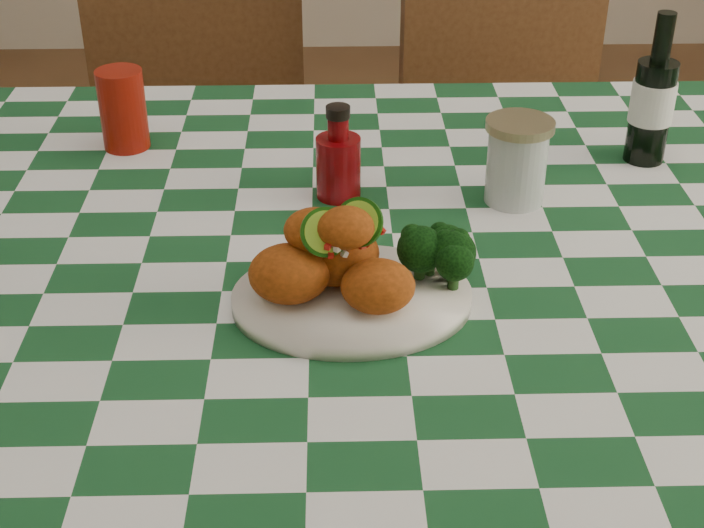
{
  "coord_description": "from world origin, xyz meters",
  "views": [
    {
      "loc": [
        -0.08,
        -1.08,
        1.4
      ],
      "look_at": [
        -0.06,
        -0.16,
        0.84
      ],
      "focal_mm": 50.0,
      "sensor_mm": 36.0,
      "label": 1
    }
  ],
  "objects_px": {
    "mason_jar": "(517,161)",
    "wooden_chair_left": "(205,173)",
    "dining_table": "(386,463)",
    "plate": "(352,299)",
    "ketchup_bottle": "(338,152)",
    "wooden_chair_right": "(521,190)",
    "fried_chicken_pile": "(346,251)",
    "beer_bottle": "(655,89)",
    "red_tumbler": "(123,109)"
  },
  "relations": [
    {
      "from": "wooden_chair_right",
      "to": "dining_table",
      "type": "bearing_deg",
      "value": -121.91
    },
    {
      "from": "plate",
      "to": "red_tumbler",
      "type": "height_order",
      "value": "red_tumbler"
    },
    {
      "from": "red_tumbler",
      "to": "mason_jar",
      "type": "relative_size",
      "value": 1.03
    },
    {
      "from": "fried_chicken_pile",
      "to": "wooden_chair_right",
      "type": "bearing_deg",
      "value": 66.76
    },
    {
      "from": "dining_table",
      "to": "plate",
      "type": "xyz_separation_m",
      "value": [
        -0.06,
        -0.16,
        0.4
      ]
    },
    {
      "from": "mason_jar",
      "to": "wooden_chair_right",
      "type": "height_order",
      "value": "wooden_chair_right"
    },
    {
      "from": "wooden_chair_left",
      "to": "wooden_chair_right",
      "type": "xyz_separation_m",
      "value": [
        0.65,
        -0.04,
        -0.03
      ]
    },
    {
      "from": "fried_chicken_pile",
      "to": "beer_bottle",
      "type": "relative_size",
      "value": 0.78
    },
    {
      "from": "wooden_chair_left",
      "to": "wooden_chair_right",
      "type": "bearing_deg",
      "value": -10.54
    },
    {
      "from": "wooden_chair_left",
      "to": "wooden_chair_right",
      "type": "relative_size",
      "value": 1.06
    },
    {
      "from": "mason_jar",
      "to": "wooden_chair_left",
      "type": "height_order",
      "value": "wooden_chair_left"
    },
    {
      "from": "plate",
      "to": "wooden_chair_right",
      "type": "xyz_separation_m",
      "value": [
        0.37,
        0.88,
        -0.32
      ]
    },
    {
      "from": "dining_table",
      "to": "wooden_chair_left",
      "type": "xyz_separation_m",
      "value": [
        -0.34,
        0.76,
        0.11
      ]
    },
    {
      "from": "red_tumbler",
      "to": "ketchup_bottle",
      "type": "height_order",
      "value": "ketchup_bottle"
    },
    {
      "from": "mason_jar",
      "to": "beer_bottle",
      "type": "bearing_deg",
      "value": 30.18
    },
    {
      "from": "dining_table",
      "to": "wooden_chair_left",
      "type": "bearing_deg",
      "value": 114.04
    },
    {
      "from": "mason_jar",
      "to": "wooden_chair_left",
      "type": "xyz_separation_m",
      "value": [
        -0.51,
        0.67,
        -0.34
      ]
    },
    {
      "from": "red_tumbler",
      "to": "mason_jar",
      "type": "distance_m",
      "value": 0.58
    },
    {
      "from": "dining_table",
      "to": "fried_chicken_pile",
      "type": "distance_m",
      "value": 0.5
    },
    {
      "from": "red_tumbler",
      "to": "wooden_chair_right",
      "type": "bearing_deg",
      "value": 32.55
    },
    {
      "from": "fried_chicken_pile",
      "to": "wooden_chair_left",
      "type": "height_order",
      "value": "wooden_chair_left"
    },
    {
      "from": "mason_jar",
      "to": "wooden_chair_right",
      "type": "distance_m",
      "value": 0.75
    },
    {
      "from": "fried_chicken_pile",
      "to": "wooden_chair_left",
      "type": "bearing_deg",
      "value": 106.68
    },
    {
      "from": "dining_table",
      "to": "red_tumbler",
      "type": "height_order",
      "value": "red_tumbler"
    },
    {
      "from": "dining_table",
      "to": "red_tumbler",
      "type": "bearing_deg",
      "value": 144.43
    },
    {
      "from": "plate",
      "to": "ketchup_bottle",
      "type": "relative_size",
      "value": 2.08
    },
    {
      "from": "plate",
      "to": "dining_table",
      "type": "bearing_deg",
      "value": 71.33
    },
    {
      "from": "dining_table",
      "to": "wooden_chair_left",
      "type": "distance_m",
      "value": 0.84
    },
    {
      "from": "dining_table",
      "to": "plate",
      "type": "height_order",
      "value": "plate"
    },
    {
      "from": "dining_table",
      "to": "beer_bottle",
      "type": "xyz_separation_m",
      "value": [
        0.38,
        0.21,
        0.5
      ]
    },
    {
      "from": "dining_table",
      "to": "beer_bottle",
      "type": "distance_m",
      "value": 0.66
    },
    {
      "from": "wooden_chair_right",
      "to": "ketchup_bottle",
      "type": "bearing_deg",
      "value": -130.12
    },
    {
      "from": "dining_table",
      "to": "fried_chicken_pile",
      "type": "relative_size",
      "value": 9.81
    },
    {
      "from": "ketchup_bottle",
      "to": "wooden_chair_left",
      "type": "xyz_separation_m",
      "value": [
        -0.27,
        0.65,
        -0.35
      ]
    },
    {
      "from": "plate",
      "to": "wooden_chair_right",
      "type": "bearing_deg",
      "value": 67.13
    },
    {
      "from": "red_tumbler",
      "to": "ketchup_bottle",
      "type": "distance_m",
      "value": 0.36
    },
    {
      "from": "dining_table",
      "to": "mason_jar",
      "type": "height_order",
      "value": "mason_jar"
    },
    {
      "from": "fried_chicken_pile",
      "to": "beer_bottle",
      "type": "xyz_separation_m",
      "value": [
        0.44,
        0.37,
        0.04
      ]
    },
    {
      "from": "beer_bottle",
      "to": "wooden_chair_right",
      "type": "bearing_deg",
      "value": 97.06
    },
    {
      "from": "plate",
      "to": "red_tumbler",
      "type": "xyz_separation_m",
      "value": [
        -0.33,
        0.44,
        0.05
      ]
    },
    {
      "from": "dining_table",
      "to": "mason_jar",
      "type": "xyz_separation_m",
      "value": [
        0.17,
        0.09,
        0.45
      ]
    },
    {
      "from": "plate",
      "to": "wooden_chair_left",
      "type": "height_order",
      "value": "wooden_chair_left"
    },
    {
      "from": "red_tumbler",
      "to": "ketchup_bottle",
      "type": "xyz_separation_m",
      "value": [
        0.31,
        -0.17,
        0.01
      ]
    },
    {
      "from": "fried_chicken_pile",
      "to": "red_tumbler",
      "type": "distance_m",
      "value": 0.54
    },
    {
      "from": "wooden_chair_left",
      "to": "beer_bottle",
      "type": "bearing_deg",
      "value": -44.6
    },
    {
      "from": "fried_chicken_pile",
      "to": "red_tumbler",
      "type": "height_order",
      "value": "fried_chicken_pile"
    },
    {
      "from": "red_tumbler",
      "to": "wooden_chair_left",
      "type": "height_order",
      "value": "wooden_chair_left"
    },
    {
      "from": "beer_bottle",
      "to": "wooden_chair_left",
      "type": "distance_m",
      "value": 0.98
    },
    {
      "from": "mason_jar",
      "to": "fried_chicken_pile",
      "type": "bearing_deg",
      "value": -132.8
    },
    {
      "from": "mason_jar",
      "to": "wooden_chair_left",
      "type": "relative_size",
      "value": 0.11
    }
  ]
}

